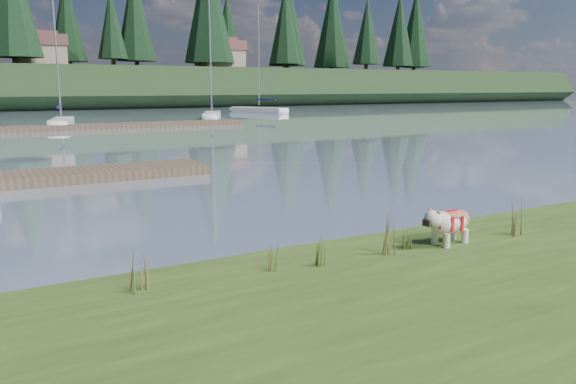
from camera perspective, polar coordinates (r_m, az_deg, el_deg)
ground at (r=39.04m, az=-25.67°, el=5.55°), size 200.00×200.00×0.00m
bulldog at (r=9.23m, az=16.08°, el=-2.84°), size 1.02×0.49×0.60m
dock_far at (r=39.21m, az=-22.76°, el=6.02°), size 26.00×2.20×0.30m
sailboat_bg_2 at (r=43.07m, az=-21.95°, el=6.67°), size 2.62×6.47×9.73m
sailboat_bg_4 at (r=49.66m, az=-7.72°, el=7.78°), size 3.95×6.65×10.03m
sailboat_bg_5 at (r=60.46m, az=-3.43°, el=8.37°), size 4.22×7.76×11.09m
weed_0 at (r=7.68m, az=-1.33°, el=-6.31°), size 0.17×0.14×0.53m
weed_1 at (r=7.89m, az=3.71°, el=-6.01°), size 0.17×0.14×0.49m
weed_2 at (r=8.43m, az=10.14°, el=-4.23°), size 0.17×0.14×0.77m
weed_3 at (r=7.18m, az=-14.87°, el=-7.62°), size 0.17×0.14×0.62m
weed_4 at (r=8.89m, az=11.94°, el=-4.52°), size 0.17×0.14×0.41m
weed_5 at (r=10.17m, az=22.07°, el=-2.42°), size 0.17×0.14×0.71m
mud_lip at (r=8.19m, az=-9.08°, el=-9.07°), size 60.00×0.50×0.14m
conifer_5 at (r=81.19m, az=-17.49°, el=15.94°), size 3.96×3.96×10.35m
conifer_6 at (r=83.48m, az=-8.10°, el=18.35°), size 7.04×7.04×17.00m
conifer_7 at (r=91.95m, az=-0.29°, el=16.61°), size 5.28×5.28×13.20m
conifer_8 at (r=95.65m, az=8.02°, el=15.87°), size 4.62×4.62×11.77m
conifer_9 at (r=106.33m, az=12.81°, el=15.92°), size 5.94×5.94×14.62m
house_1 at (r=80.44m, az=-23.94°, el=13.06°), size 6.30×5.30×4.65m
house_2 at (r=84.53m, az=-6.93°, el=13.73°), size 6.30×5.30×4.65m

